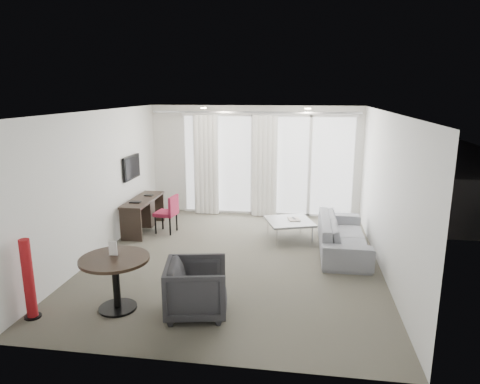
# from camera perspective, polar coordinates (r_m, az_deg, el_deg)

# --- Properties ---
(floor) EXTENTS (5.00, 6.00, 0.00)m
(floor) POSITION_cam_1_polar(r_m,az_deg,el_deg) (7.71, -0.66, -9.01)
(floor) COLOR #555245
(floor) RESTS_ON ground
(ceiling) EXTENTS (5.00, 6.00, 0.00)m
(ceiling) POSITION_cam_1_polar(r_m,az_deg,el_deg) (7.14, -0.72, 10.67)
(ceiling) COLOR white
(ceiling) RESTS_ON ground
(wall_left) EXTENTS (0.00, 6.00, 2.60)m
(wall_left) POSITION_cam_1_polar(r_m,az_deg,el_deg) (8.09, -18.45, 1.01)
(wall_left) COLOR silver
(wall_left) RESTS_ON ground
(wall_right) EXTENTS (0.00, 6.00, 2.60)m
(wall_right) POSITION_cam_1_polar(r_m,az_deg,el_deg) (7.36, 18.91, -0.22)
(wall_right) COLOR silver
(wall_right) RESTS_ON ground
(wall_front) EXTENTS (5.00, 0.00, 2.60)m
(wall_front) POSITION_cam_1_polar(r_m,az_deg,el_deg) (4.51, -6.82, -8.05)
(wall_front) COLOR silver
(wall_front) RESTS_ON ground
(window_panel) EXTENTS (4.00, 0.02, 2.38)m
(window_panel) POSITION_cam_1_polar(r_m,az_deg,el_deg) (10.21, 3.64, 3.56)
(window_panel) COLOR white
(window_panel) RESTS_ON ground
(window_frame) EXTENTS (4.10, 0.06, 2.44)m
(window_frame) POSITION_cam_1_polar(r_m,az_deg,el_deg) (10.20, 3.64, 3.55)
(window_frame) COLOR white
(window_frame) RESTS_ON ground
(curtain_left) EXTENTS (0.60, 0.20, 2.38)m
(curtain_left) POSITION_cam_1_polar(r_m,az_deg,el_deg) (10.27, -4.54, 3.61)
(curtain_left) COLOR white
(curtain_left) RESTS_ON ground
(curtain_right) EXTENTS (0.60, 0.20, 2.38)m
(curtain_right) POSITION_cam_1_polar(r_m,az_deg,el_deg) (10.05, 3.28, 3.41)
(curtain_right) COLOR white
(curtain_right) RESTS_ON ground
(curtain_track) EXTENTS (4.80, 0.04, 0.04)m
(curtain_track) POSITION_cam_1_polar(r_m,az_deg,el_deg) (9.94, 1.92, 10.57)
(curtain_track) COLOR #B2B2B7
(curtain_track) RESTS_ON ceiling
(downlight_a) EXTENTS (0.12, 0.12, 0.02)m
(downlight_a) POSITION_cam_1_polar(r_m,az_deg,el_deg) (8.88, -4.89, 11.09)
(downlight_a) COLOR #FFE0B2
(downlight_a) RESTS_ON ceiling
(downlight_b) EXTENTS (0.12, 0.12, 0.02)m
(downlight_b) POSITION_cam_1_polar(r_m,az_deg,el_deg) (8.65, 9.04, 10.92)
(downlight_b) COLOR #FFE0B2
(downlight_b) RESTS_ON ceiling
(desk) EXTENTS (0.46, 1.48, 0.70)m
(desk) POSITION_cam_1_polar(r_m,az_deg,el_deg) (9.39, -12.74, -2.96)
(desk) COLOR black
(desk) RESTS_ON floor
(tv) EXTENTS (0.05, 0.80, 0.50)m
(tv) POSITION_cam_1_polar(r_m,az_deg,el_deg) (9.36, -14.27, 3.20)
(tv) COLOR black
(tv) RESTS_ON wall_left
(desk_chair) EXTENTS (0.49, 0.47, 0.81)m
(desk_chair) POSITION_cam_1_polar(r_m,az_deg,el_deg) (9.15, -9.85, -2.88)
(desk_chair) COLOR maroon
(desk_chair) RESTS_ON floor
(round_table) EXTENTS (1.21, 1.21, 0.75)m
(round_table) POSITION_cam_1_polar(r_m,az_deg,el_deg) (6.19, -16.18, -11.64)
(round_table) COLOR black
(round_table) RESTS_ON floor
(menu_card) EXTENTS (0.11, 0.02, 0.20)m
(menu_card) POSITION_cam_1_polar(r_m,az_deg,el_deg) (6.15, -16.50, -8.35)
(menu_card) COLOR white
(menu_card) RESTS_ON round_table
(red_lamp) EXTENTS (0.26, 0.26, 1.09)m
(red_lamp) POSITION_cam_1_polar(r_m,az_deg,el_deg) (6.31, -26.37, -10.37)
(red_lamp) COLOR maroon
(red_lamp) RESTS_ON floor
(tub_armchair) EXTENTS (0.95, 0.93, 0.74)m
(tub_armchair) POSITION_cam_1_polar(r_m,az_deg,el_deg) (5.87, -5.80, -12.66)
(tub_armchair) COLOR #29292C
(tub_armchair) RESTS_ON floor
(coffee_table) EXTENTS (1.10, 1.10, 0.39)m
(coffee_table) POSITION_cam_1_polar(r_m,az_deg,el_deg) (8.73, 6.58, -5.01)
(coffee_table) COLOR gray
(coffee_table) RESTS_ON floor
(remote) EXTENTS (0.09, 0.16, 0.02)m
(remote) POSITION_cam_1_polar(r_m,az_deg,el_deg) (8.79, 7.17, -3.78)
(remote) COLOR black
(remote) RESTS_ON coffee_table
(magazine) EXTENTS (0.27, 0.32, 0.02)m
(magazine) POSITION_cam_1_polar(r_m,az_deg,el_deg) (8.75, 7.21, -3.86)
(magazine) COLOR gray
(magazine) RESTS_ON coffee_table
(sofa) EXTENTS (0.85, 2.17, 0.63)m
(sofa) POSITION_cam_1_polar(r_m,az_deg,el_deg) (8.23, 13.58, -5.58)
(sofa) COLOR gray
(sofa) RESTS_ON floor
(terrace_slab) EXTENTS (5.60, 3.00, 0.12)m
(terrace_slab) POSITION_cam_1_polar(r_m,az_deg,el_deg) (11.95, 4.18, -1.17)
(terrace_slab) COLOR #4D4D50
(terrace_slab) RESTS_ON ground
(rattan_chair_a) EXTENTS (0.64, 0.64, 0.75)m
(rattan_chair_a) POSITION_cam_1_polar(r_m,az_deg,el_deg) (11.69, 5.70, 0.67)
(rattan_chair_a) COLOR brown
(rattan_chair_a) RESTS_ON terrace_slab
(rattan_chair_b) EXTENTS (0.80, 0.80, 0.92)m
(rattan_chair_b) POSITION_cam_1_polar(r_m,az_deg,el_deg) (11.69, 9.93, 0.94)
(rattan_chair_b) COLOR brown
(rattan_chair_b) RESTS_ON terrace_slab
(rattan_table) EXTENTS (0.57, 0.57, 0.47)m
(rattan_table) POSITION_cam_1_polar(r_m,az_deg,el_deg) (11.45, 7.94, -0.38)
(rattan_table) COLOR brown
(rattan_table) RESTS_ON terrace_slab
(balustrade) EXTENTS (5.50, 0.06, 1.05)m
(balustrade) POSITION_cam_1_polar(r_m,az_deg,el_deg) (13.24, 4.70, 2.74)
(balustrade) COLOR #B2B2B7
(balustrade) RESTS_ON terrace_slab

